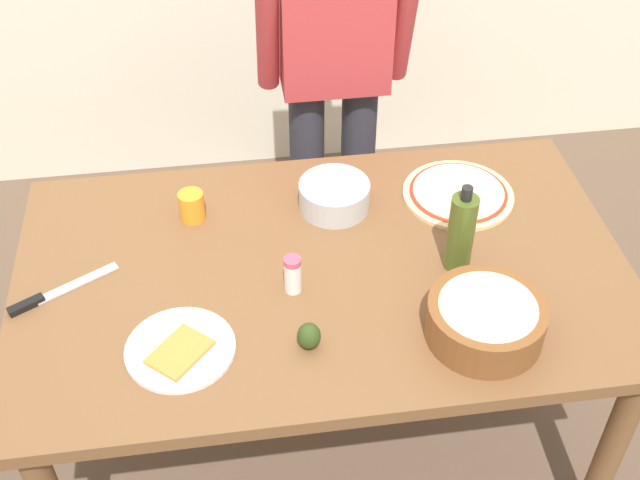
% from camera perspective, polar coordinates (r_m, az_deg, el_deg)
% --- Properties ---
extents(ground, '(8.00, 8.00, 0.00)m').
position_cam_1_polar(ground, '(2.68, 0.16, -13.74)').
color(ground, brown).
extents(dining_table, '(1.60, 0.96, 0.76)m').
position_cam_1_polar(dining_table, '(2.17, 0.19, -3.66)').
color(dining_table, brown).
rests_on(dining_table, ground).
extents(person_cook, '(0.49, 0.25, 1.62)m').
position_cam_1_polar(person_cook, '(2.62, 1.00, 12.68)').
color(person_cook, '#2D2D38').
rests_on(person_cook, ground).
extents(pizza_raw_on_board, '(0.32, 0.32, 0.02)m').
position_cam_1_polar(pizza_raw_on_board, '(2.36, 9.75, 3.25)').
color(pizza_raw_on_board, beige).
rests_on(pizza_raw_on_board, dining_table).
extents(plate_with_slice, '(0.26, 0.26, 0.02)m').
position_cam_1_polar(plate_with_slice, '(1.93, -9.86, -7.64)').
color(plate_with_slice, white).
rests_on(plate_with_slice, dining_table).
extents(popcorn_bowl, '(0.28, 0.28, 0.11)m').
position_cam_1_polar(popcorn_bowl, '(1.93, 11.67, -5.36)').
color(popcorn_bowl, brown).
rests_on(popcorn_bowl, dining_table).
extents(mixing_bowl_steel, '(0.20, 0.20, 0.08)m').
position_cam_1_polar(mixing_bowl_steel, '(2.26, 1.01, 3.15)').
color(mixing_bowl_steel, '#B7B7BC').
rests_on(mixing_bowl_steel, dining_table).
extents(olive_oil_bottle, '(0.07, 0.07, 0.26)m').
position_cam_1_polar(olive_oil_bottle, '(2.06, 9.94, 0.55)').
color(olive_oil_bottle, '#47561E').
rests_on(olive_oil_bottle, dining_table).
extents(cup_orange, '(0.07, 0.07, 0.08)m').
position_cam_1_polar(cup_orange, '(2.25, -9.06, 2.39)').
color(cup_orange, orange).
rests_on(cup_orange, dining_table).
extents(salt_shaker, '(0.04, 0.04, 0.11)m').
position_cam_1_polar(salt_shaker, '(2.01, -1.94, -2.45)').
color(salt_shaker, white).
rests_on(salt_shaker, dining_table).
extents(chef_knife, '(0.27, 0.16, 0.02)m').
position_cam_1_polar(chef_knife, '(2.13, -18.52, -3.69)').
color(chef_knife, silver).
rests_on(chef_knife, dining_table).
extents(avocado, '(0.06, 0.06, 0.07)m').
position_cam_1_polar(avocado, '(1.89, -0.78, -6.81)').
color(avocado, '#2D4219').
rests_on(avocado, dining_table).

